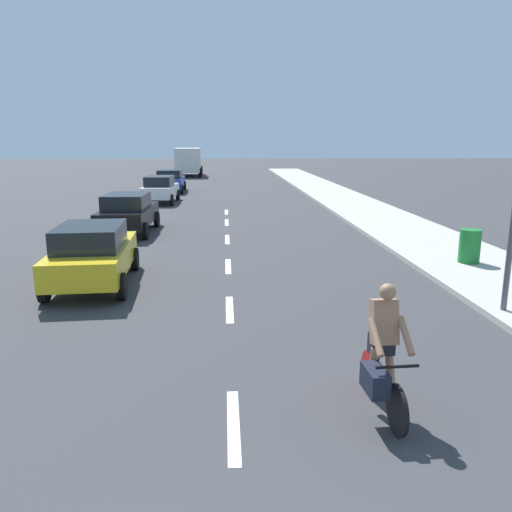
# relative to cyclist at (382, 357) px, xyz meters

# --- Properties ---
(ground_plane) EXTENTS (160.00, 160.00, 0.00)m
(ground_plane) POSITION_rel_cyclist_xyz_m (-1.97, 15.25, -0.83)
(ground_plane) COLOR #38383A
(sidewalk_strip) EXTENTS (3.60, 80.00, 0.14)m
(sidewalk_strip) POSITION_rel_cyclist_xyz_m (5.18, 17.25, -0.76)
(sidewalk_strip) COLOR #B2ADA3
(sidewalk_strip) RESTS_ON ground
(lane_stripe_1) EXTENTS (0.16, 1.80, 0.01)m
(lane_stripe_1) POSITION_rel_cyclist_xyz_m (-1.97, -0.16, -0.83)
(lane_stripe_1) COLOR white
(lane_stripe_1) RESTS_ON ground
(lane_stripe_2) EXTENTS (0.16, 1.80, 0.01)m
(lane_stripe_2) POSITION_rel_cyclist_xyz_m (-1.97, 4.51, -0.83)
(lane_stripe_2) COLOR white
(lane_stripe_2) RESTS_ON ground
(lane_stripe_3) EXTENTS (0.16, 1.80, 0.01)m
(lane_stripe_3) POSITION_rel_cyclist_xyz_m (-1.97, 8.41, -0.83)
(lane_stripe_3) COLOR white
(lane_stripe_3) RESTS_ON ground
(lane_stripe_4) EXTENTS (0.16, 1.80, 0.01)m
(lane_stripe_4) POSITION_rel_cyclist_xyz_m (-1.97, 12.55, -0.83)
(lane_stripe_4) COLOR white
(lane_stripe_4) RESTS_ON ground
(lane_stripe_5) EXTENTS (0.16, 1.80, 0.01)m
(lane_stripe_5) POSITION_rel_cyclist_xyz_m (-1.97, 16.55, -0.83)
(lane_stripe_5) COLOR white
(lane_stripe_5) RESTS_ON ground
(lane_stripe_6) EXTENTS (0.16, 1.80, 0.01)m
(lane_stripe_6) POSITION_rel_cyclist_xyz_m (-1.97, 19.91, -0.83)
(lane_stripe_6) COLOR white
(lane_stripe_6) RESTS_ON ground
(cyclist) EXTENTS (0.64, 1.71, 1.82)m
(cyclist) POSITION_rel_cyclist_xyz_m (0.00, 0.00, 0.00)
(cyclist) COLOR black
(cyclist) RESTS_ON ground
(parked_car_yellow) EXTENTS (2.10, 4.20, 1.57)m
(parked_car_yellow) POSITION_rel_cyclist_xyz_m (-5.39, 6.64, 0.01)
(parked_car_yellow) COLOR gold
(parked_car_yellow) RESTS_ON ground
(parked_car_black) EXTENTS (2.04, 4.26, 1.57)m
(parked_car_black) POSITION_rel_cyclist_xyz_m (-5.87, 14.15, 0.01)
(parked_car_black) COLOR black
(parked_car_black) RESTS_ON ground
(parked_car_white) EXTENTS (2.00, 4.05, 1.57)m
(parked_car_white) POSITION_rel_cyclist_xyz_m (-5.81, 24.09, 0.01)
(parked_car_white) COLOR white
(parked_car_white) RESTS_ON ground
(parked_car_blue) EXTENTS (2.03, 4.34, 1.57)m
(parked_car_blue) POSITION_rel_cyclist_xyz_m (-5.87, 30.45, 0.01)
(parked_car_blue) COLOR #1E389E
(parked_car_blue) RESTS_ON ground
(delivery_truck) EXTENTS (2.74, 6.27, 2.80)m
(delivery_truck) POSITION_rel_cyclist_xyz_m (-5.66, 46.57, 0.67)
(delivery_truck) COLOR beige
(delivery_truck) RESTS_ON ground
(trash_bin_near) EXTENTS (0.60, 0.60, 0.97)m
(trash_bin_near) POSITION_rel_cyclist_xyz_m (5.02, 7.90, -0.20)
(trash_bin_near) COLOR #19722D
(trash_bin_near) RESTS_ON sidewalk_strip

